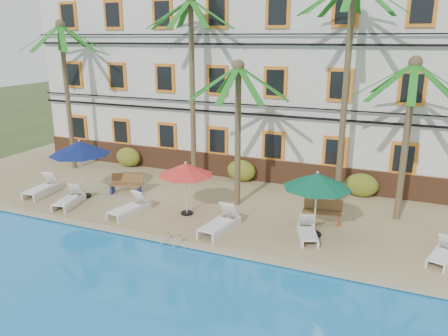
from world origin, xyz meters
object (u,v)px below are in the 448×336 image
at_px(palm_e, 409,116).
at_px(palm_c, 238,112).
at_px(lounger_e, 308,232).
at_px(pool_ladder, 172,244).
at_px(bench_right, 322,211).
at_px(lounger_b, 69,199).
at_px(lounger_f, 442,254).
at_px(palm_b, 192,67).
at_px(lounger_d, 220,223).
at_px(lounger_c, 130,208).
at_px(palm_d, 347,66).
at_px(palm_a, 65,76).
at_px(lounger_a, 43,188).
at_px(umbrella_blue, 80,148).
at_px(umbrella_red, 186,170).
at_px(umbrella_green, 317,181).
at_px(bench_left, 126,183).

bearing_deg(palm_e, palm_c, -171.77).
bearing_deg(lounger_e, pool_ladder, -152.11).
bearing_deg(bench_right, lounger_b, -167.02).
bearing_deg(lounger_e, lounger_f, 0.23).
distance_m(palm_b, lounger_e, 9.74).
bearing_deg(pool_ladder, palm_e, 36.72).
bearing_deg(lounger_d, lounger_c, 179.48).
height_order(palm_d, pool_ladder, palm_d).
xyz_separation_m(palm_a, lounger_d, (10.87, -4.53, -4.78)).
distance_m(lounger_a, bench_right, 12.78).
relative_size(palm_a, lounger_d, 3.70).
relative_size(palm_c, palm_e, 0.97).
height_order(umbrella_blue, pool_ladder, umbrella_blue).
distance_m(palm_d, umbrella_red, 7.70).
bearing_deg(palm_d, bench_right, -97.57).
distance_m(palm_a, palm_e, 17.06).
bearing_deg(lounger_d, lounger_e, 11.54).
distance_m(umbrella_blue, pool_ladder, 7.02).
xyz_separation_m(palm_a, lounger_c, (6.78, -4.49, -4.80)).
distance_m(lounger_b, pool_ladder, 6.18).
bearing_deg(lounger_e, umbrella_red, 176.25).
height_order(palm_d, bench_right, palm_d).
height_order(umbrella_red, lounger_d, umbrella_red).
height_order(umbrella_blue, bench_right, umbrella_blue).
bearing_deg(lounger_b, lounger_f, 2.97).
distance_m(palm_a, bench_right, 15.15).
xyz_separation_m(palm_e, umbrella_blue, (-13.39, -2.82, -1.90)).
xyz_separation_m(palm_c, bench_right, (3.80, -0.52, -3.61)).
bearing_deg(lounger_a, lounger_f, 0.46).
bearing_deg(umbrella_green, palm_d, 84.89).
bearing_deg(palm_d, umbrella_blue, -162.57).
bearing_deg(umbrella_blue, palm_d, 17.43).
distance_m(lounger_b, lounger_f, 14.80).
distance_m(palm_d, lounger_d, 8.05).
xyz_separation_m(umbrella_red, lounger_c, (-2.15, -0.95, -1.64)).
bearing_deg(lounger_f, bench_left, 173.59).
xyz_separation_m(lounger_c, lounger_d, (4.09, -0.04, 0.02)).
distance_m(umbrella_green, bench_right, 2.13).
bearing_deg(umbrella_blue, umbrella_red, 0.08).
relative_size(bench_left, bench_right, 1.02).
xyz_separation_m(palm_b, pool_ladder, (2.44, -6.68, -5.69)).
height_order(umbrella_blue, lounger_b, umbrella_blue).
xyz_separation_m(palm_d, palm_e, (2.48, -0.61, -1.75)).
relative_size(umbrella_blue, umbrella_red, 1.19).
bearing_deg(lounger_a, palm_d, 16.67).
height_order(palm_e, lounger_c, palm_e).
bearing_deg(lounger_e, bench_left, 170.35).
height_order(lounger_d, bench_right, lounger_d).
bearing_deg(bench_left, pool_ladder, -39.85).
xyz_separation_m(palm_d, lounger_e, (-0.47, -3.75, -5.71)).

